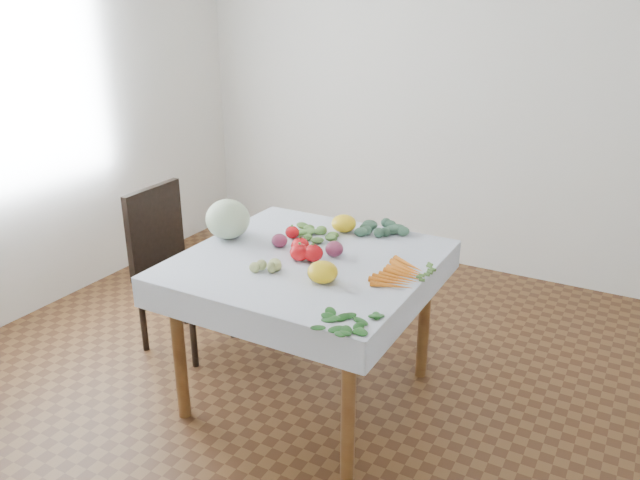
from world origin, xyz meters
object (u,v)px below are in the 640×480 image
object	(u,v)px
carrot_bunch	(401,275)
cabbage	(228,219)
chair	(172,257)
heirloom_back	(344,223)
table	(308,278)

from	to	relation	value
carrot_bunch	cabbage	bearing A→B (deg)	178.19
chair	heirloom_back	distance (m)	1.01
cabbage	carrot_bunch	world-z (taller)	cabbage
heirloom_back	carrot_bunch	size ratio (longest dim) A/B	0.40
cabbage	carrot_bunch	size ratio (longest dim) A/B	0.68
table	cabbage	bearing A→B (deg)	176.11
table	cabbage	distance (m)	0.52
table	carrot_bunch	xyz separation A→B (m)	(0.47, 0.00, 0.12)
table	carrot_bunch	bearing A→B (deg)	0.34
table	cabbage	world-z (taller)	cabbage
chair	heirloom_back	size ratio (longest dim) A/B	7.18
table	carrot_bunch	size ratio (longest dim) A/B	3.08
heirloom_back	cabbage	bearing A→B (deg)	-142.62
table	chair	size ratio (longest dim) A/B	1.08
chair	table	bearing A→B (deg)	-6.02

